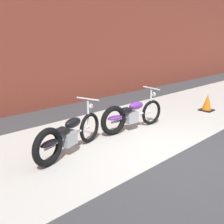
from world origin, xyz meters
The scene contains 6 objects.
ground_plane centered at (0.00, 0.00, 0.00)m, with size 80.00×80.00×0.00m, color #38383A.
sidewalk_slab centered at (0.00, 1.75, 0.00)m, with size 36.00×3.50×0.01m, color #B2ADA3.
brick_building_wall centered at (0.00, 5.20, 2.67)m, with size 36.00×0.50×5.33m, color brown.
motorcycle_black centered at (-1.63, 1.49, 0.40)m, with size 1.95×0.80×1.03m.
motorcycle_purple centered at (0.33, 1.63, 0.40)m, with size 2.01×0.59×1.03m.
traffic_cone centered at (3.55, 1.17, 0.25)m, with size 0.40×0.40×0.55m.
Camera 1 is at (-4.17, -2.54, 2.25)m, focal length 40.77 mm.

